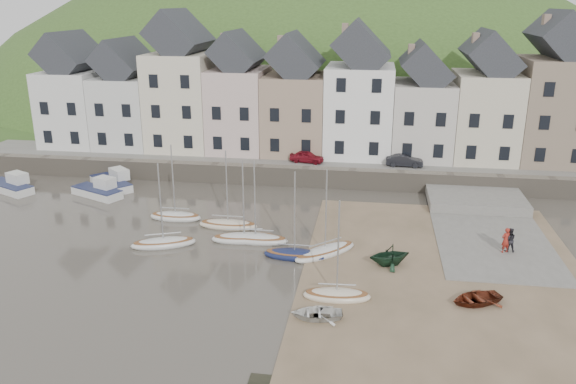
% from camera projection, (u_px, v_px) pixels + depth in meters
% --- Properties ---
extents(ground, '(160.00, 160.00, 0.00)m').
position_uv_depth(ground, '(274.00, 263.00, 38.29)').
color(ground, '#4A443A').
rests_on(ground, ground).
extents(quay_land, '(90.00, 30.00, 1.50)m').
position_uv_depth(quay_land, '(321.00, 142.00, 68.06)').
color(quay_land, '#365020').
rests_on(quay_land, ground).
extents(quay_street, '(70.00, 7.00, 0.10)m').
position_uv_depth(quay_street, '(310.00, 160.00, 57.03)').
color(quay_street, slate).
rests_on(quay_street, quay_land).
extents(seawall, '(70.00, 1.20, 1.80)m').
position_uv_depth(seawall, '(306.00, 177.00, 53.95)').
color(seawall, slate).
rests_on(seawall, ground).
extents(beach, '(18.00, 26.00, 0.06)m').
position_uv_depth(beach, '(444.00, 274.00, 36.70)').
color(beach, brown).
rests_on(beach, ground).
extents(slipway, '(8.00, 18.00, 0.12)m').
position_uv_depth(slipway, '(487.00, 230.00, 43.63)').
color(slipway, slate).
rests_on(slipway, ground).
extents(hillside, '(134.40, 84.00, 84.00)m').
position_uv_depth(hillside, '(306.00, 208.00, 100.96)').
color(hillside, '#365020').
rests_on(hillside, ground).
extents(townhouse_terrace, '(61.05, 8.00, 13.93)m').
position_uv_depth(townhouse_terrace, '(332.00, 97.00, 58.23)').
color(townhouse_terrace, silver).
rests_on(townhouse_terrace, quay_land).
extents(sailboat_0, '(4.20, 1.53, 6.32)m').
position_uv_depth(sailboat_0, '(175.00, 216.00, 45.83)').
color(sailboat_0, silver).
rests_on(sailboat_0, ground).
extents(sailboat_1, '(4.81, 3.07, 6.32)m').
position_uv_depth(sailboat_1, '(164.00, 243.00, 40.81)').
color(sailboat_1, silver).
rests_on(sailboat_1, ground).
extents(sailboat_2, '(4.61, 1.53, 6.32)m').
position_uv_depth(sailboat_2, '(228.00, 224.00, 44.16)').
color(sailboat_2, beige).
rests_on(sailboat_2, ground).
extents(sailboat_3, '(4.97, 2.35, 6.32)m').
position_uv_depth(sailboat_3, '(244.00, 238.00, 41.65)').
color(sailboat_3, silver).
rests_on(sailboat_3, ground).
extents(sailboat_4, '(4.82, 1.58, 6.32)m').
position_uv_depth(sailboat_4, '(256.00, 239.00, 41.52)').
color(sailboat_4, silver).
rests_on(sailboat_4, ground).
extents(sailboat_5, '(4.27, 1.52, 6.32)m').
position_uv_depth(sailboat_5, '(295.00, 254.00, 38.97)').
color(sailboat_5, '#161E45').
rests_on(sailboat_5, ground).
extents(sailboat_6, '(4.72, 4.64, 6.32)m').
position_uv_depth(sailboat_6, '(325.00, 251.00, 39.41)').
color(sailboat_6, silver).
rests_on(sailboat_6, ground).
extents(sailboat_7, '(4.06, 1.75, 6.32)m').
position_uv_depth(sailboat_7, '(337.00, 295.00, 33.56)').
color(sailboat_7, beige).
rests_on(sailboat_7, ground).
extents(motorboat_0, '(5.26, 3.64, 1.70)m').
position_uv_depth(motorboat_0, '(99.00, 190.00, 51.18)').
color(motorboat_0, silver).
rests_on(motorboat_0, ground).
extents(motorboat_1, '(5.58, 3.87, 1.70)m').
position_uv_depth(motorboat_1, '(11.00, 185.00, 52.53)').
color(motorboat_1, silver).
rests_on(motorboat_1, ground).
extents(motorboat_2, '(5.37, 4.90, 1.70)m').
position_uv_depth(motorboat_2, '(113.00, 181.00, 53.68)').
color(motorboat_2, silver).
rests_on(motorboat_2, ground).
extents(rowboat_white, '(3.09, 2.40, 0.59)m').
position_uv_depth(rowboat_white, '(316.00, 313.00, 31.43)').
color(rowboat_white, silver).
rests_on(rowboat_white, beach).
extents(rowboat_green, '(3.50, 3.31, 1.46)m').
position_uv_depth(rowboat_green, '(389.00, 255.00, 37.60)').
color(rowboat_green, '#15301F').
rests_on(rowboat_green, beach).
extents(rowboat_red, '(3.69, 3.28, 0.63)m').
position_uv_depth(rowboat_red, '(476.00, 298.00, 32.96)').
color(rowboat_red, '#622715').
rests_on(rowboat_red, beach).
extents(person_red, '(0.77, 0.66, 1.80)m').
position_uv_depth(person_red, '(506.00, 240.00, 39.33)').
color(person_red, maroon).
rests_on(person_red, slipway).
extents(person_dark, '(0.85, 0.68, 1.71)m').
position_uv_depth(person_dark, '(509.00, 240.00, 39.49)').
color(person_dark, black).
rests_on(person_dark, slipway).
extents(car_left, '(3.53, 1.97, 1.13)m').
position_uv_depth(car_left, '(307.00, 157.00, 55.92)').
color(car_left, maroon).
rests_on(car_left, quay_street).
extents(car_right, '(3.53, 1.38, 1.14)m').
position_uv_depth(car_right, '(405.00, 161.00, 54.58)').
color(car_right, black).
rests_on(car_right, quay_street).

